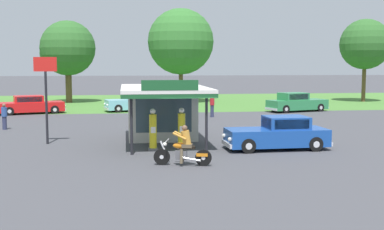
{
  "coord_description": "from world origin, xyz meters",
  "views": [
    {
      "loc": [
        -2.75,
        -21.37,
        3.91
      ],
      "look_at": [
        0.52,
        2.63,
        1.4
      ],
      "focal_mm": 45.76,
      "sensor_mm": 36.0,
      "label": 1
    }
  ],
  "objects_px": {
    "parked_car_back_row_left": "(31,105)",
    "parked_car_back_row_far_right": "(137,103)",
    "motorcycle_with_rider": "(184,149)",
    "featured_classic_sedan": "(278,134)",
    "roadside_pole_sign": "(46,84)",
    "gas_pump_offside": "(182,130)",
    "parked_car_back_row_far_left": "(296,103)",
    "bystander_standing_back_lot": "(4,116)",
    "bystander_chatting_near_pumps": "(212,104)",
    "gas_pump_nearside": "(153,131)"
  },
  "relations": [
    {
      "from": "gas_pump_offside",
      "to": "featured_classic_sedan",
      "type": "distance_m",
      "value": 4.47
    },
    {
      "from": "gas_pump_offside",
      "to": "bystander_standing_back_lot",
      "type": "relative_size",
      "value": 1.24
    },
    {
      "from": "gas_pump_offside",
      "to": "bystander_standing_back_lot",
      "type": "bearing_deg",
      "value": 139.66
    },
    {
      "from": "featured_classic_sedan",
      "to": "roadside_pole_sign",
      "type": "bearing_deg",
      "value": 164.58
    },
    {
      "from": "parked_car_back_row_left",
      "to": "parked_car_back_row_far_right",
      "type": "relative_size",
      "value": 1.01
    },
    {
      "from": "bystander_chatting_near_pumps",
      "to": "featured_classic_sedan",
      "type": "bearing_deg",
      "value": -87.56
    },
    {
      "from": "parked_car_back_row_far_right",
      "to": "bystander_chatting_near_pumps",
      "type": "xyz_separation_m",
      "value": [
        5.44,
        -5.58,
        0.25
      ]
    },
    {
      "from": "parked_car_back_row_left",
      "to": "parked_car_back_row_far_left",
      "type": "height_order",
      "value": "parked_car_back_row_far_left"
    },
    {
      "from": "gas_pump_nearside",
      "to": "gas_pump_offside",
      "type": "distance_m",
      "value": 1.32
    },
    {
      "from": "motorcycle_with_rider",
      "to": "parked_car_back_row_left",
      "type": "xyz_separation_m",
      "value": [
        -9.7,
        21.61,
        0.02
      ]
    },
    {
      "from": "motorcycle_with_rider",
      "to": "bystander_standing_back_lot",
      "type": "xyz_separation_m",
      "value": [
        -9.45,
        11.92,
        0.16
      ]
    },
    {
      "from": "parked_car_back_row_far_left",
      "to": "gas_pump_offside",
      "type": "bearing_deg",
      "value": -124.46
    },
    {
      "from": "featured_classic_sedan",
      "to": "parked_car_back_row_far_right",
      "type": "relative_size",
      "value": 0.9
    },
    {
      "from": "bystander_chatting_near_pumps",
      "to": "parked_car_back_row_left",
      "type": "bearing_deg",
      "value": 162.15
    },
    {
      "from": "bystander_standing_back_lot",
      "to": "bystander_chatting_near_pumps",
      "type": "xyz_separation_m",
      "value": [
        13.63,
        5.22,
        0.14
      ]
    },
    {
      "from": "bystander_standing_back_lot",
      "to": "roadside_pole_sign",
      "type": "xyz_separation_m",
      "value": [
        3.4,
        -5.85,
        2.13
      ]
    },
    {
      "from": "bystander_standing_back_lot",
      "to": "roadside_pole_sign",
      "type": "bearing_deg",
      "value": -59.87
    },
    {
      "from": "parked_car_back_row_far_left",
      "to": "bystander_standing_back_lot",
      "type": "distance_m",
      "value": 23.0
    },
    {
      "from": "bystander_standing_back_lot",
      "to": "bystander_chatting_near_pumps",
      "type": "relative_size",
      "value": 0.88
    },
    {
      "from": "parked_car_back_row_left",
      "to": "parked_car_back_row_far_right",
      "type": "xyz_separation_m",
      "value": [
        8.44,
        1.11,
        0.04
      ]
    },
    {
      "from": "gas_pump_offside",
      "to": "roadside_pole_sign",
      "type": "bearing_deg",
      "value": 158.94
    },
    {
      "from": "gas_pump_nearside",
      "to": "parked_car_back_row_left",
      "type": "bearing_deg",
      "value": 115.86
    },
    {
      "from": "bystander_chatting_near_pumps",
      "to": "parked_car_back_row_far_left",
      "type": "bearing_deg",
      "value": 23.27
    },
    {
      "from": "parked_car_back_row_left",
      "to": "parked_car_back_row_far_left",
      "type": "bearing_deg",
      "value": -3.04
    },
    {
      "from": "motorcycle_with_rider",
      "to": "parked_car_back_row_far_left",
      "type": "xyz_separation_m",
      "value": [
        11.9,
        20.46,
        0.06
      ]
    },
    {
      "from": "gas_pump_nearside",
      "to": "roadside_pole_sign",
      "type": "height_order",
      "value": "roadside_pole_sign"
    },
    {
      "from": "parked_car_back_row_left",
      "to": "parked_car_back_row_far_right",
      "type": "height_order",
      "value": "parked_car_back_row_far_right"
    },
    {
      "from": "featured_classic_sedan",
      "to": "bystander_chatting_near_pumps",
      "type": "relative_size",
      "value": 2.74
    },
    {
      "from": "motorcycle_with_rider",
      "to": "roadside_pole_sign",
      "type": "relative_size",
      "value": 0.52
    },
    {
      "from": "bystander_chatting_near_pumps",
      "to": "roadside_pole_sign",
      "type": "height_order",
      "value": "roadside_pole_sign"
    },
    {
      "from": "gas_pump_offside",
      "to": "parked_car_back_row_far_right",
      "type": "xyz_separation_m",
      "value": [
        -1.6,
        19.11,
        -0.18
      ]
    },
    {
      "from": "gas_pump_nearside",
      "to": "parked_car_back_row_far_right",
      "type": "height_order",
      "value": "gas_pump_nearside"
    },
    {
      "from": "parked_car_back_row_left",
      "to": "bystander_standing_back_lot",
      "type": "relative_size",
      "value": 3.49
    },
    {
      "from": "featured_classic_sedan",
      "to": "roadside_pole_sign",
      "type": "relative_size",
      "value": 1.14
    },
    {
      "from": "gas_pump_offside",
      "to": "roadside_pole_sign",
      "type": "height_order",
      "value": "roadside_pole_sign"
    },
    {
      "from": "gas_pump_nearside",
      "to": "roadside_pole_sign",
      "type": "distance_m",
      "value": 6.01
    },
    {
      "from": "parked_car_back_row_left",
      "to": "parked_car_back_row_far_left",
      "type": "xyz_separation_m",
      "value": [
        21.61,
        -1.15,
        0.05
      ]
    },
    {
      "from": "parked_car_back_row_left",
      "to": "parked_car_back_row_far_right",
      "type": "distance_m",
      "value": 8.51
    },
    {
      "from": "gas_pump_nearside",
      "to": "parked_car_back_row_left",
      "type": "distance_m",
      "value": 20.01
    },
    {
      "from": "gas_pump_nearside",
      "to": "featured_classic_sedan",
      "type": "relative_size",
      "value": 0.39
    },
    {
      "from": "motorcycle_with_rider",
      "to": "parked_car_back_row_left",
      "type": "bearing_deg",
      "value": 114.18
    },
    {
      "from": "parked_car_back_row_far_right",
      "to": "gas_pump_nearside",
      "type": "bearing_deg",
      "value": -89.15
    },
    {
      "from": "featured_classic_sedan",
      "to": "motorcycle_with_rider",
      "type": "bearing_deg",
      "value": -147.17
    },
    {
      "from": "gas_pump_offside",
      "to": "parked_car_back_row_left",
      "type": "distance_m",
      "value": 20.61
    },
    {
      "from": "featured_classic_sedan",
      "to": "parked_car_back_row_far_left",
      "type": "xyz_separation_m",
      "value": [
        7.13,
        17.38,
        0.02
      ]
    },
    {
      "from": "parked_car_back_row_far_right",
      "to": "featured_classic_sedan",
      "type": "bearing_deg",
      "value": -72.91
    },
    {
      "from": "bystander_standing_back_lot",
      "to": "bystander_chatting_near_pumps",
      "type": "height_order",
      "value": "bystander_chatting_near_pumps"
    },
    {
      "from": "parked_car_back_row_left",
      "to": "motorcycle_with_rider",
      "type": "bearing_deg",
      "value": -65.82
    },
    {
      "from": "featured_classic_sedan",
      "to": "parked_car_back_row_far_right",
      "type": "xyz_separation_m",
      "value": [
        -6.04,
        19.63,
        0.02
      ]
    },
    {
      "from": "gas_pump_nearside",
      "to": "motorcycle_with_rider",
      "type": "xyz_separation_m",
      "value": [
        0.98,
        -3.61,
        -0.22
      ]
    }
  ]
}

